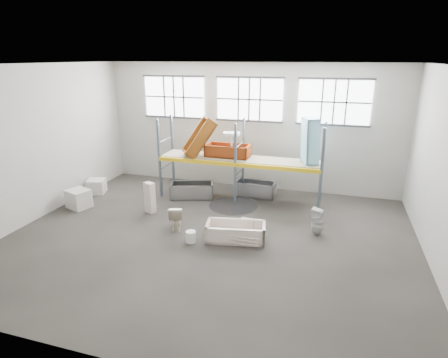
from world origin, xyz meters
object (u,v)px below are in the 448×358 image
at_px(steel_tub_left, 192,190).
at_px(rust_tub_flat, 228,151).
at_px(toilet_white, 318,221).
at_px(steel_tub_right, 256,189).
at_px(bucket, 191,237).
at_px(toilet_beige, 176,217).
at_px(cistern_tall, 150,198).
at_px(blue_tub_upright, 310,141).
at_px(carton_near, 79,199).
at_px(bathtub_beige, 236,232).

relative_size(steel_tub_left, rust_tub_flat, 0.96).
distance_m(steel_tub_left, rust_tub_flat, 2.06).
distance_m(toilet_white, steel_tub_right, 3.71).
bearing_deg(steel_tub_right, bucket, -103.03).
distance_m(toilet_beige, toilet_white, 4.40).
distance_m(cistern_tall, bucket, 2.74).
relative_size(blue_tub_upright, bucket, 4.65).
relative_size(cistern_tall, bucket, 3.17).
distance_m(bucket, carton_near, 5.03).
distance_m(cistern_tall, blue_tub_upright, 5.92).
bearing_deg(bathtub_beige, steel_tub_right, 82.87).
height_order(blue_tub_upright, carton_near, blue_tub_upright).
bearing_deg(toilet_white, steel_tub_left, -98.84).
xyz_separation_m(bathtub_beige, rust_tub_flat, (-1.26, 3.45, 1.56)).
xyz_separation_m(cistern_tall, bucket, (2.16, -1.65, -0.37)).
distance_m(bathtub_beige, bucket, 1.33).
bearing_deg(bathtub_beige, blue_tub_upright, 52.53).
distance_m(toilet_white, carton_near, 8.38).
xyz_separation_m(bathtub_beige, bucket, (-1.22, -0.54, -0.08)).
relative_size(bathtub_beige, toilet_beige, 2.25).
height_order(bathtub_beige, steel_tub_left, steel_tub_left).
bearing_deg(bathtub_beige, toilet_beige, 163.40).
bearing_deg(steel_tub_left, toilet_beige, -79.18).
bearing_deg(carton_near, blue_tub_upright, 18.60).
relative_size(steel_tub_right, rust_tub_flat, 0.93).
distance_m(toilet_beige, blue_tub_upright, 5.33).
xyz_separation_m(cistern_tall, blue_tub_upright, (5.13, 2.31, 1.85)).
bearing_deg(carton_near, cistern_tall, 6.90).
height_order(steel_tub_left, rust_tub_flat, rust_tub_flat).
bearing_deg(blue_tub_upright, cistern_tall, -155.80).
distance_m(toilet_beige, bucket, 1.12).
distance_m(cistern_tall, toilet_white, 5.69).
relative_size(bathtub_beige, cistern_tall, 1.59).
bearing_deg(toilet_white, toilet_beige, -67.11).
xyz_separation_m(bathtub_beige, toilet_white, (2.30, 1.07, 0.17)).
bearing_deg(blue_tub_upright, rust_tub_flat, 179.30).
height_order(cistern_tall, toilet_white, cistern_tall).
relative_size(cistern_tall, blue_tub_upright, 0.68).
distance_m(rust_tub_flat, blue_tub_upright, 3.06).
distance_m(cistern_tall, carton_near, 2.72).
xyz_separation_m(bathtub_beige, carton_near, (-6.07, 0.78, 0.07)).
relative_size(toilet_beige, toilet_white, 0.91).
bearing_deg(blue_tub_upright, toilet_beige, -139.63).
relative_size(toilet_beige, rust_tub_flat, 0.47).
bearing_deg(steel_tub_right, blue_tub_upright, -10.92).
bearing_deg(toilet_beige, rust_tub_flat, -122.98).
bearing_deg(bucket, rust_tub_flat, 90.55).
bearing_deg(cistern_tall, carton_near, -150.47).
distance_m(bathtub_beige, steel_tub_left, 3.83).
bearing_deg(bucket, steel_tub_left, 110.86).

